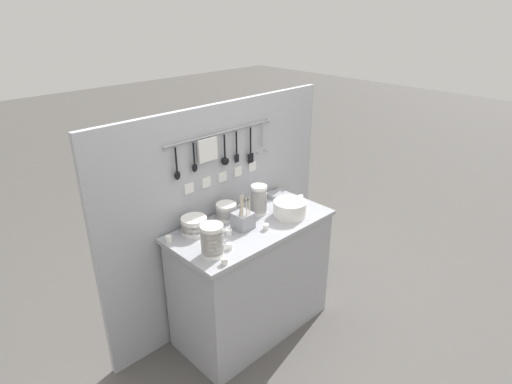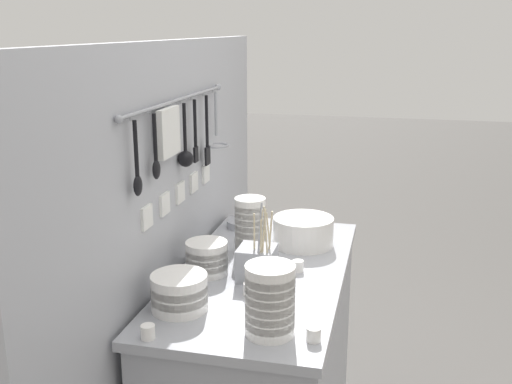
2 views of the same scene
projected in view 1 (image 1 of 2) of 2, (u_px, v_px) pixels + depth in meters
name	position (u px, v px, depth m)	size (l,w,h in m)	color
ground_plane	(252.00, 325.00, 3.28)	(20.00, 20.00, 0.00)	#514F4C
counter	(252.00, 277.00, 3.09)	(1.15, 0.56, 0.89)	#9EA0A8
back_wall	(222.00, 215.00, 3.14)	(1.95, 0.11, 1.66)	#A8AAB2
bowl_stack_back_corner	(259.00, 200.00, 3.01)	(0.11, 0.11, 0.21)	white
bowl_stack_short_front	(194.00, 225.00, 2.78)	(0.17, 0.17, 0.11)	white
bowl_stack_wide_centre	(212.00, 240.00, 2.52)	(0.14, 0.14, 0.20)	white
bowl_stack_nested_right	(226.00, 211.00, 2.96)	(0.14, 0.14, 0.11)	white
plate_stack	(290.00, 208.00, 3.00)	(0.23, 0.23, 0.11)	white
steel_mixing_bowl	(275.00, 195.00, 3.30)	(0.12, 0.12, 0.03)	#93969E
cutlery_caddy	(243.00, 220.00, 2.83)	(0.12, 0.12, 0.28)	#93969E
cup_back_left	(301.00, 198.00, 3.25)	(0.04, 0.04, 0.04)	white
cup_centre	(250.00, 216.00, 2.97)	(0.04, 0.04, 0.04)	white
cup_edge_far	(241.00, 207.00, 3.10)	(0.04, 0.04, 0.04)	white
cup_beside_plates	(229.00, 232.00, 2.77)	(0.04, 0.04, 0.04)	white
cup_front_right	(266.00, 227.00, 2.83)	(0.04, 0.04, 0.04)	white
cup_mid_row	(229.00, 246.00, 2.61)	(0.04, 0.04, 0.04)	white
cup_back_right	(264.00, 203.00, 3.16)	(0.04, 0.04, 0.04)	white
cup_front_left	(169.00, 239.00, 2.69)	(0.04, 0.04, 0.04)	white
cup_edge_near	(225.00, 261.00, 2.46)	(0.04, 0.04, 0.04)	white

